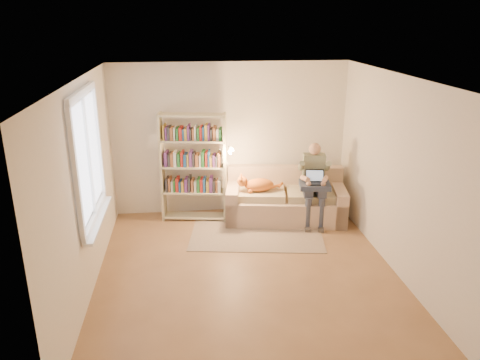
{
  "coord_description": "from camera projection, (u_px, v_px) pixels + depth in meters",
  "views": [
    {
      "loc": [
        -0.75,
        -5.52,
        3.28
      ],
      "look_at": [
        0.02,
        1.0,
        0.99
      ],
      "focal_mm": 35.0,
      "sensor_mm": 36.0,
      "label": 1
    }
  ],
  "objects": [
    {
      "name": "cat",
      "position": [
        257.0,
        184.0,
        7.76
      ],
      "size": [
        0.75,
        0.33,
        0.27
      ],
      "rotation": [
        0.0,
        0.0,
        -0.15
      ],
      "color": "orange",
      "rests_on": "sofa"
    },
    {
      "name": "bookshelf",
      "position": [
        194.0,
        162.0,
        7.72
      ],
      "size": [
        1.21,
        0.52,
        1.83
      ],
      "rotation": [
        0.0,
        0.0,
        -0.16
      ],
      "color": "beige",
      "rests_on": "floor"
    },
    {
      "name": "rug",
      "position": [
        257.0,
        234.0,
        7.45
      ],
      "size": [
        2.23,
        1.52,
        0.01
      ],
      "primitive_type": "cube",
      "rotation": [
        0.0,
        0.0,
        -0.15
      ],
      "color": "gray",
      "rests_on": "floor"
    },
    {
      "name": "person",
      "position": [
        314.0,
        179.0,
        7.66
      ],
      "size": [
        0.44,
        0.62,
        1.35
      ],
      "rotation": [
        0.0,
        0.0,
        -0.15
      ],
      "color": "gray",
      "rests_on": "sofa"
    },
    {
      "name": "floor",
      "position": [
        247.0,
        273.0,
        6.34
      ],
      "size": [
        4.5,
        4.5,
        0.0
      ],
      "primitive_type": "plane",
      "color": "olive",
      "rests_on": "ground"
    },
    {
      "name": "wall_back",
      "position": [
        230.0,
        139.0,
        8.02
      ],
      "size": [
        4.0,
        0.02,
        2.6
      ],
      "primitive_type": "cube",
      "color": "silver",
      "rests_on": "floor"
    },
    {
      "name": "ceiling",
      "position": [
        248.0,
        78.0,
        5.49
      ],
      "size": [
        4.0,
        4.5,
        0.02
      ],
      "primitive_type": "cube",
      "color": "white",
      "rests_on": "wall_back"
    },
    {
      "name": "sofa",
      "position": [
        285.0,
        201.0,
        7.97
      ],
      "size": [
        2.09,
        1.19,
        0.84
      ],
      "rotation": [
        0.0,
        0.0,
        -0.15
      ],
      "color": "#C8AA8E",
      "rests_on": "floor"
    },
    {
      "name": "blanket",
      "position": [
        312.0,
        185.0,
        7.58
      ],
      "size": [
        0.55,
        0.47,
        0.08
      ],
      "primitive_type": "cube",
      "rotation": [
        0.0,
        0.0,
        -0.15
      ],
      "color": "#293248",
      "rests_on": "person"
    },
    {
      "name": "laptop",
      "position": [
        312.0,
        180.0,
        7.56
      ],
      "size": [
        0.33,
        0.31,
        0.24
      ],
      "rotation": [
        0.0,
        0.0,
        -0.15
      ],
      "color": "black",
      "rests_on": "blanket"
    },
    {
      "name": "wall_front",
      "position": [
        285.0,
        274.0,
        3.81
      ],
      "size": [
        4.0,
        0.02,
        2.6
      ],
      "primitive_type": "cube",
      "color": "silver",
      "rests_on": "floor"
    },
    {
      "name": "wall_right",
      "position": [
        399.0,
        177.0,
        6.14
      ],
      "size": [
        0.02,
        4.5,
        2.6
      ],
      "primitive_type": "cube",
      "color": "silver",
      "rests_on": "floor"
    },
    {
      "name": "wall_left",
      "position": [
        85.0,
        189.0,
        5.69
      ],
      "size": [
        0.02,
        4.5,
        2.6
      ],
      "primitive_type": "cube",
      "color": "silver",
      "rests_on": "floor"
    },
    {
      "name": "window",
      "position": [
        92.0,
        178.0,
        5.86
      ],
      "size": [
        0.12,
        1.52,
        1.69
      ],
      "color": "white",
      "rests_on": "wall_left"
    }
  ]
}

